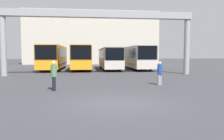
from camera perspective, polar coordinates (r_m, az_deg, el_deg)
ground_plane at (r=9.74m, az=1.41°, el=-8.59°), size 200.00×200.00×0.00m
building_backdrop at (r=53.38m, az=-5.27°, el=8.05°), size 29.48×12.00×11.70m
overhead_gantry at (r=22.86m, az=-3.33°, el=12.06°), size 19.51×0.80×6.58m
bus_slot_0 at (r=31.79m, az=-15.01°, el=3.55°), size 2.62×11.83×3.33m
bus_slot_1 at (r=31.28m, az=-7.86°, el=3.64°), size 2.57×11.45×3.33m
bus_slot_2 at (r=31.64m, az=-0.66°, el=3.36°), size 2.46×11.83×3.01m
bus_slot_3 at (r=31.83m, az=6.54°, el=3.60°), size 2.58×10.88×3.27m
pedestrian_mid_left at (r=15.61m, az=12.36°, el=-0.66°), size 0.34×0.34×1.64m
pedestrian_far_center at (r=13.27m, az=-14.94°, el=-1.27°), size 0.36×0.36×1.75m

